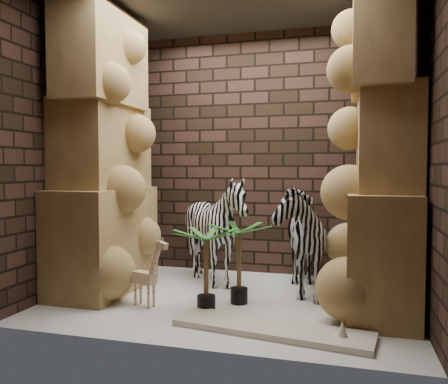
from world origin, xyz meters
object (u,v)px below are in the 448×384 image
(giraffe_toy, at_px, (144,270))
(palm_front, at_px, (239,263))
(surfboard, at_px, (271,329))
(zebra_left, at_px, (216,236))
(palm_back, at_px, (206,270))
(zebra_right, at_px, (295,228))

(giraffe_toy, relative_size, palm_front, 0.88)
(palm_front, bearing_deg, surfboard, -57.79)
(zebra_left, bearing_deg, palm_back, -78.50)
(giraffe_toy, relative_size, palm_back, 0.90)
(zebra_left, distance_m, surfboard, 1.61)
(zebra_left, bearing_deg, giraffe_toy, -115.58)
(palm_front, bearing_deg, zebra_right, 48.87)
(giraffe_toy, bearing_deg, zebra_left, 85.02)
(giraffe_toy, xyz_separation_m, palm_back, (0.62, -0.01, 0.04))
(zebra_right, distance_m, zebra_left, 0.90)
(zebra_left, relative_size, giraffe_toy, 1.75)
(palm_front, relative_size, palm_back, 1.03)
(zebra_right, distance_m, surfboard, 1.40)
(zebra_left, height_order, surfboard, zebra_left)
(zebra_right, xyz_separation_m, giraffe_toy, (-1.33, -0.87, -0.33))
(zebra_left, xyz_separation_m, giraffe_toy, (-0.44, -0.91, -0.21))
(zebra_left, bearing_deg, surfboard, -56.08)
(zebra_left, height_order, palm_back, zebra_left)
(zebra_left, xyz_separation_m, surfboard, (0.84, -1.26, -0.53))
(zebra_left, height_order, giraffe_toy, zebra_left)
(zebra_right, bearing_deg, palm_front, -145.74)
(giraffe_toy, distance_m, palm_front, 0.91)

